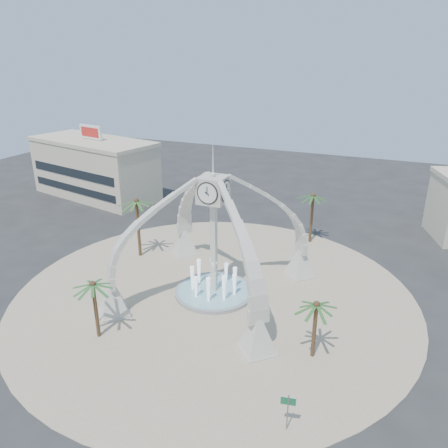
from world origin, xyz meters
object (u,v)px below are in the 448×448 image
at_px(fountain, 214,291).
at_px(palm_south, 93,285).
at_px(clock_tower, 214,235).
at_px(street_sign, 288,405).
at_px(palm_west, 136,202).
at_px(palm_east, 317,305).
at_px(palm_north, 313,196).

height_order(fountain, palm_south, palm_south).
xyz_separation_m(clock_tower, street_sign, (11.43, -13.82, -4.46)).
xyz_separation_m(fountain, street_sign, (11.43, -13.82, 1.74)).
xyz_separation_m(clock_tower, palm_west, (-11.87, 4.57, 0.38)).
bearing_deg(clock_tower, fountain, 90.00).
xyz_separation_m(clock_tower, palm_east, (11.33, -5.80, -1.71)).
height_order(palm_west, street_sign, palm_west).
distance_m(fountain, street_sign, 18.02).
relative_size(palm_east, street_sign, 1.93).
relative_size(palm_east, palm_west, 0.71).
distance_m(palm_north, street_sign, 31.32).
distance_m(clock_tower, fountain, 6.20).
relative_size(palm_west, street_sign, 2.72).
relative_size(fountain, palm_south, 1.38).
bearing_deg(fountain, palm_south, -120.56).
height_order(palm_north, street_sign, palm_north).
bearing_deg(palm_south, palm_west, 110.71).
distance_m(clock_tower, palm_west, 12.72).
relative_size(clock_tower, palm_east, 3.27).
distance_m(palm_east, palm_west, 25.50).
bearing_deg(street_sign, palm_west, 130.62).
bearing_deg(street_sign, palm_south, 158.12).
relative_size(fountain, street_sign, 2.81).
relative_size(fountain, palm_east, 1.46).
height_order(fountain, palm_west, palm_west).
height_order(clock_tower, palm_east, clock_tower).
xyz_separation_m(palm_east, street_sign, (0.10, -8.02, -2.74)).
height_order(clock_tower, palm_south, clock_tower).
xyz_separation_m(palm_north, palm_south, (-12.15, -27.20, -1.14)).
relative_size(palm_north, palm_south, 1.22).
bearing_deg(palm_south, clock_tower, 59.44).
xyz_separation_m(palm_east, palm_north, (-5.36, 22.54, 1.42)).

